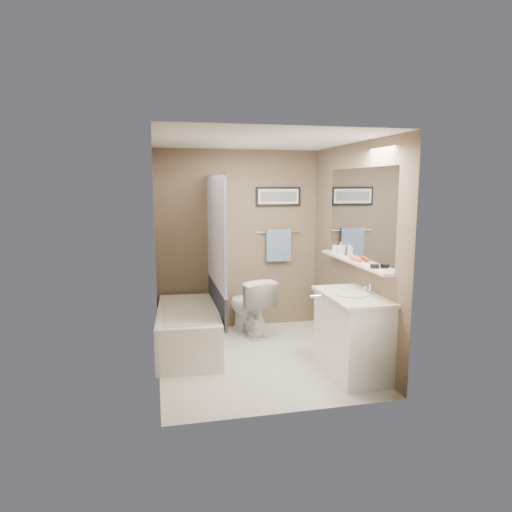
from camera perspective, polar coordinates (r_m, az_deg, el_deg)
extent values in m
plane|color=silver|center=(5.26, 0.37, -12.72)|extent=(2.50, 2.50, 0.00)
cube|color=white|center=(4.91, 0.39, 14.05)|extent=(2.20, 2.50, 0.04)
cube|color=brown|center=(6.14, -2.20, 2.00)|extent=(2.20, 0.04, 2.40)
cube|color=brown|center=(3.78, 4.58, -2.44)|extent=(2.20, 0.04, 2.40)
cube|color=brown|center=(4.82, -12.22, -0.12)|extent=(0.04, 2.50, 2.40)
cube|color=brown|center=(5.29, 11.85, 0.69)|extent=(0.04, 2.50, 2.40)
cube|color=beige|center=(5.35, -12.33, -1.41)|extent=(0.02, 1.55, 2.00)
cylinder|color=silver|center=(5.31, -5.12, 10.07)|extent=(0.02, 1.55, 0.02)
cube|color=white|center=(5.34, -5.02, 3.08)|extent=(0.03, 1.45, 1.28)
cube|color=#232D41|center=(5.48, -4.90, -5.48)|extent=(0.03, 1.45, 0.36)
cube|color=silver|center=(5.12, 12.80, 5.11)|extent=(0.02, 1.60, 1.00)
cube|color=silver|center=(5.15, 12.04, -0.67)|extent=(0.12, 1.60, 0.03)
cylinder|color=silver|center=(6.24, 2.80, 3.02)|extent=(0.60, 0.02, 0.02)
cube|color=#95B8D9|center=(6.24, 2.84, 1.36)|extent=(0.34, 0.05, 0.44)
cube|color=black|center=(6.22, 2.79, 7.44)|extent=(0.62, 0.02, 0.26)
cube|color=white|center=(6.21, 2.83, 7.44)|extent=(0.56, 0.00, 0.20)
cube|color=#595959|center=(6.21, 2.84, 7.44)|extent=(0.50, 0.00, 0.13)
cube|color=silver|center=(4.00, 12.16, -4.89)|extent=(0.80, 0.02, 2.00)
cylinder|color=silver|center=(3.93, 7.45, -5.04)|extent=(0.10, 0.02, 0.02)
cube|color=white|center=(5.49, -8.45, -9.12)|extent=(0.78, 1.54, 0.50)
cube|color=silver|center=(5.42, -8.51, -6.60)|extent=(0.56, 1.36, 0.02)
imported|color=white|center=(5.96, -0.87, -6.22)|extent=(0.61, 0.84, 0.76)
cube|color=white|center=(4.86, 11.94, -9.77)|extent=(0.52, 0.91, 0.80)
cube|color=beige|center=(4.74, 11.99, -4.96)|extent=(0.54, 0.96, 0.04)
cylinder|color=silver|center=(4.73, 11.89, -4.64)|extent=(0.34, 0.34, 0.01)
cylinder|color=silver|center=(4.80, 14.09, -3.99)|extent=(0.02, 0.02, 0.10)
sphere|color=silver|center=(4.90, 13.56, -3.97)|extent=(0.05, 0.05, 0.05)
cylinder|color=black|center=(4.70, 14.61, -1.24)|extent=(0.09, 0.09, 0.04)
cylinder|color=#DF541F|center=(5.09, 12.37, -0.38)|extent=(0.06, 0.22, 0.04)
cube|color=pink|center=(5.35, 11.06, -0.08)|extent=(0.04, 0.16, 0.01)
cylinder|color=white|center=(5.61, 9.91, 0.84)|extent=(0.08, 0.08, 0.10)
imported|color=#999999|center=(5.47, 10.51, 0.89)|extent=(0.07, 0.07, 0.15)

